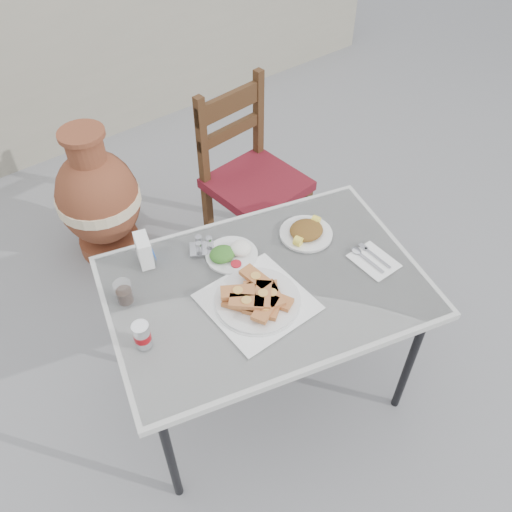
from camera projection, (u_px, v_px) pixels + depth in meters
ground at (253, 382)px, 2.66m from camera, size 80.00×80.00×0.00m
cafe_table at (266, 292)px, 2.16m from camera, size 1.40×1.12×0.75m
pide_plate at (257, 296)px, 2.03m from camera, size 0.37×0.37×0.08m
salad_rice_plate at (231, 253)px, 2.21m from camera, size 0.22×0.22×0.05m
salad_chopped_plate at (306, 232)px, 2.30m from camera, size 0.23×0.23×0.05m
soda_can at (142, 335)px, 1.88m from camera, size 0.06×0.06×0.11m
cola_glass at (124, 293)px, 2.03m from camera, size 0.07×0.07×0.10m
napkin_holder at (144, 250)px, 2.16m from camera, size 0.09×0.12×0.13m
condiment_caddy at (202, 246)px, 2.23m from camera, size 0.13×0.12×0.07m
cutlery_napkin at (371, 259)px, 2.21m from camera, size 0.14×0.20×0.01m
chair at (251, 178)px, 2.93m from camera, size 0.50×0.50×1.03m
terracotta_urn at (99, 199)px, 3.05m from camera, size 0.47×0.47×0.82m
back_wall at (27, 73)px, 3.61m from camera, size 6.00×0.25×1.20m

